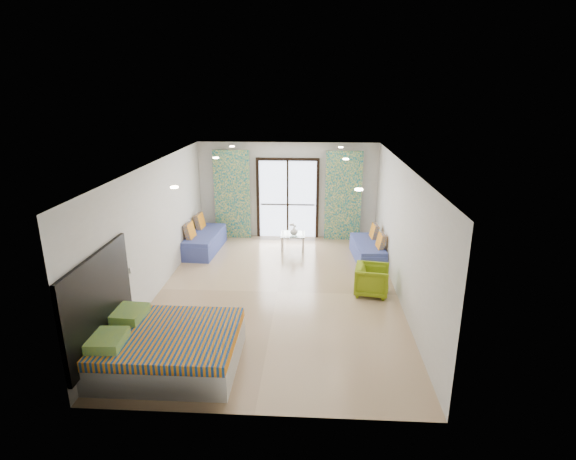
# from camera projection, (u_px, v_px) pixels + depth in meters

# --- Properties ---
(floor) EXTENTS (5.00, 7.50, 0.01)m
(floor) POSITION_uv_depth(u_px,v_px,m) (277.00, 292.00, 9.48)
(floor) COLOR #9F805F
(floor) RESTS_ON ground
(ceiling) EXTENTS (5.00, 7.50, 0.01)m
(ceiling) POSITION_uv_depth(u_px,v_px,m) (276.00, 165.00, 8.66)
(ceiling) COLOR silver
(ceiling) RESTS_ON ground
(wall_back) EXTENTS (5.00, 0.01, 2.70)m
(wall_back) POSITION_uv_depth(u_px,v_px,m) (288.00, 191.00, 12.64)
(wall_back) COLOR silver
(wall_back) RESTS_ON ground
(wall_front) EXTENTS (5.00, 0.01, 2.70)m
(wall_front) POSITION_uv_depth(u_px,v_px,m) (252.00, 324.00, 5.50)
(wall_front) COLOR silver
(wall_front) RESTS_ON ground
(wall_left) EXTENTS (0.01, 7.50, 2.70)m
(wall_left) POSITION_uv_depth(u_px,v_px,m) (156.00, 229.00, 9.21)
(wall_left) COLOR silver
(wall_left) RESTS_ON ground
(wall_right) EXTENTS (0.01, 7.50, 2.70)m
(wall_right) POSITION_uv_depth(u_px,v_px,m) (402.00, 233.00, 8.93)
(wall_right) COLOR silver
(wall_right) RESTS_ON ground
(balcony_door) EXTENTS (1.76, 0.08, 2.28)m
(balcony_door) POSITION_uv_depth(u_px,v_px,m) (288.00, 194.00, 12.64)
(balcony_door) COLOR black
(balcony_door) RESTS_ON floor
(balcony_rail) EXTENTS (1.52, 0.03, 0.04)m
(balcony_rail) POSITION_uv_depth(u_px,v_px,m) (288.00, 205.00, 12.74)
(balcony_rail) COLOR #595451
(balcony_rail) RESTS_ON balcony_door
(curtain_left) EXTENTS (1.00, 0.10, 2.50)m
(curtain_left) POSITION_uv_depth(u_px,v_px,m) (232.00, 195.00, 12.58)
(curtain_left) COLOR silver
(curtain_left) RESTS_ON floor
(curtain_right) EXTENTS (1.00, 0.10, 2.50)m
(curtain_right) POSITION_uv_depth(u_px,v_px,m) (343.00, 196.00, 12.41)
(curtain_right) COLOR silver
(curtain_right) RESTS_ON floor
(downlight_a) EXTENTS (0.12, 0.12, 0.02)m
(downlight_a) POSITION_uv_depth(u_px,v_px,m) (174.00, 187.00, 6.85)
(downlight_a) COLOR #FFE0B2
(downlight_a) RESTS_ON ceiling
(downlight_b) EXTENTS (0.12, 0.12, 0.02)m
(downlight_b) POSITION_uv_depth(u_px,v_px,m) (359.00, 189.00, 6.69)
(downlight_b) COLOR #FFE0B2
(downlight_b) RESTS_ON ceiling
(downlight_c) EXTENTS (0.12, 0.12, 0.02)m
(downlight_c) POSITION_uv_depth(u_px,v_px,m) (216.00, 158.00, 9.70)
(downlight_c) COLOR #FFE0B2
(downlight_c) RESTS_ON ceiling
(downlight_d) EXTENTS (0.12, 0.12, 0.02)m
(downlight_d) POSITION_uv_depth(u_px,v_px,m) (346.00, 159.00, 9.55)
(downlight_d) COLOR #FFE0B2
(downlight_d) RESTS_ON ceiling
(downlight_e) EXTENTS (0.12, 0.12, 0.02)m
(downlight_e) POSITION_uv_depth(u_px,v_px,m) (232.00, 146.00, 11.60)
(downlight_e) COLOR #FFE0B2
(downlight_e) RESTS_ON ceiling
(downlight_f) EXTENTS (0.12, 0.12, 0.02)m
(downlight_f) POSITION_uv_depth(u_px,v_px,m) (341.00, 147.00, 11.45)
(downlight_f) COLOR #FFE0B2
(downlight_f) RESTS_ON ceiling
(headboard) EXTENTS (0.06, 2.10, 1.50)m
(headboard) POSITION_uv_depth(u_px,v_px,m) (99.00, 302.00, 6.73)
(headboard) COLOR black
(headboard) RESTS_ON floor
(switch_plate) EXTENTS (0.02, 0.10, 0.10)m
(switch_plate) POSITION_uv_depth(u_px,v_px,m) (131.00, 270.00, 7.92)
(switch_plate) COLOR silver
(switch_plate) RESTS_ON wall_left
(bed) EXTENTS (2.10, 1.71, 0.72)m
(bed) POSITION_uv_depth(u_px,v_px,m) (167.00, 348.00, 6.90)
(bed) COLOR silver
(bed) RESTS_ON floor
(daybed_left) EXTENTS (0.81, 1.84, 0.89)m
(daybed_left) POSITION_uv_depth(u_px,v_px,m) (204.00, 241.00, 11.79)
(daybed_left) COLOR #404D99
(daybed_left) RESTS_ON floor
(daybed_right) EXTENTS (0.77, 1.68, 0.81)m
(daybed_right) POSITION_uv_depth(u_px,v_px,m) (368.00, 250.00, 11.20)
(daybed_right) COLOR #404D99
(daybed_right) RESTS_ON floor
(coffee_table) EXTENTS (0.65, 0.65, 0.73)m
(coffee_table) POSITION_uv_depth(u_px,v_px,m) (293.00, 236.00, 11.91)
(coffee_table) COLOR silver
(coffee_table) RESTS_ON floor
(vase) EXTENTS (0.25, 0.26, 0.21)m
(vase) POSITION_uv_depth(u_px,v_px,m) (294.00, 231.00, 11.80)
(vase) COLOR white
(vase) RESTS_ON coffee_table
(armchair) EXTENTS (0.73, 0.76, 0.69)m
(armchair) POSITION_uv_depth(u_px,v_px,m) (372.00, 279.00, 9.29)
(armchair) COLOR olive
(armchair) RESTS_ON floor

